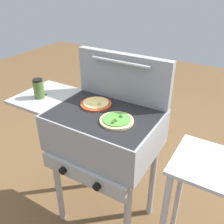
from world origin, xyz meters
name	(u,v)px	position (x,y,z in m)	size (l,w,h in m)	color
ground_plane	(106,214)	(0.00, 0.00, 0.00)	(8.00, 8.00, 0.00)	brown
grill	(103,133)	(-0.01, 0.00, 0.76)	(0.96, 0.53, 0.90)	gray
grill_lid_open	(123,77)	(0.00, 0.21, 1.05)	(0.63, 0.08, 0.30)	gray
pizza_cheese	(96,104)	(-0.10, 0.06, 0.91)	(0.19, 0.19, 0.03)	#C64723
pizza_veggie	(117,120)	(0.11, -0.05, 0.91)	(0.19, 0.19, 0.03)	#E0C17F
sauce_jar	(39,89)	(-0.48, -0.04, 0.96)	(0.07, 0.07, 0.13)	#4C6B2D
prep_table	(210,199)	(0.66, 0.00, 0.56)	(0.44, 0.36, 0.80)	#B2B2B7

